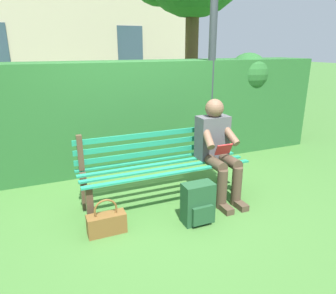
# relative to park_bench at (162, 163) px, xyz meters

# --- Properties ---
(ground) EXTENTS (60.00, 60.00, 0.00)m
(ground) POSITION_rel_park_bench_xyz_m (0.00, 0.08, -0.46)
(ground) COLOR #3D6B2D
(park_bench) EXTENTS (1.98, 0.54, 0.87)m
(park_bench) POSITION_rel_park_bench_xyz_m (0.00, 0.00, 0.00)
(park_bench) COLOR #4C3828
(park_bench) RESTS_ON ground
(person_seated) EXTENTS (0.44, 0.73, 1.20)m
(person_seated) POSITION_rel_park_bench_xyz_m (-0.64, 0.18, 0.18)
(person_seated) COLOR #4C4C51
(person_seated) RESTS_ON ground
(hedge_backdrop) EXTENTS (5.69, 0.84, 1.68)m
(hedge_backdrop) POSITION_rel_park_bench_xyz_m (-0.45, -1.39, 0.37)
(hedge_backdrop) COLOR #265B28
(hedge_backdrop) RESTS_ON ground
(building_facade) EXTENTS (8.57, 2.98, 6.62)m
(building_facade) POSITION_rel_park_bench_xyz_m (0.15, -9.30, 2.85)
(building_facade) COLOR #BCAD93
(building_facade) RESTS_ON ground
(backpack) EXTENTS (0.33, 0.25, 0.44)m
(backpack) POSITION_rel_park_bench_xyz_m (-0.14, 0.65, -0.24)
(backpack) COLOR #1E4728
(backpack) RESTS_ON ground
(handbag) EXTENTS (0.38, 0.15, 0.37)m
(handbag) POSITION_rel_park_bench_xyz_m (0.79, 0.47, -0.34)
(handbag) COLOR brown
(handbag) RESTS_ON ground
(lamp_post) EXTENTS (0.29, 0.29, 3.54)m
(lamp_post) POSITION_rel_park_bench_xyz_m (-1.27, -1.07, 1.68)
(lamp_post) COLOR #2D3338
(lamp_post) RESTS_ON ground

